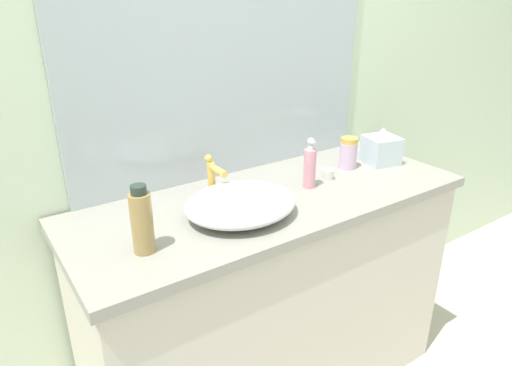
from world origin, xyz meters
The scene contains 10 objects.
bathroom_wall_rear centered at (0.00, 0.73, 1.30)m, with size 6.00×0.06×2.60m, color silver.
vanity_counter centered at (-0.05, 0.40, 0.46)m, with size 1.48×0.58×0.91m.
wall_mirror_panel centered at (-0.05, 0.69, 1.53)m, with size 1.28×0.01×1.24m, color #B2BCC6.
sink_basin centered at (-0.23, 0.34, 0.95)m, with size 0.38×0.33×0.09m, color silver.
faucet centered at (-0.23, 0.52, 1.00)m, with size 0.03×0.13×0.15m.
soap_dispenser centered at (0.11, 0.39, 0.99)m, with size 0.05×0.05×0.19m.
lotion_bottle centered at (-0.58, 0.30, 1.01)m, with size 0.06×0.06×0.20m.
perfume_bottle centered at (0.38, 0.46, 0.98)m, with size 0.07×0.07×0.13m.
tissue_box centered at (0.54, 0.42, 0.98)m, with size 0.16×0.16×0.16m.
candle_jar centered at (0.23, 0.41, 0.93)m, with size 0.05×0.05×0.04m, color silver.
Camera 1 is at (-0.96, -0.81, 1.60)m, focal length 32.24 mm.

